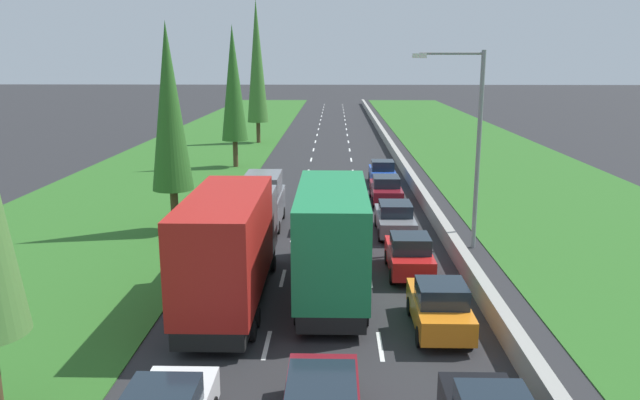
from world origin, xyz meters
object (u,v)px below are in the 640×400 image
(poplar_tree_fourth, at_px, (257,62))
(orange_hatchback_right_lane, at_px, (440,307))
(blue_hatchback_right_lane, at_px, (382,173))
(poplar_tree_third, at_px, (233,84))
(grey_sedan_right_lane, at_px, (395,218))
(silver_sedan_centre_lane, at_px, (327,190))
(street_light_mast, at_px, (471,136))
(green_box_truck_centre_lane, at_px, (332,236))
(red_hatchback_centre_lane, at_px, (327,214))
(poplar_tree_second, at_px, (169,108))
(red_hatchback_right_lane, at_px, (409,255))
(red_box_truck_left_lane, at_px, (231,245))
(grey_van_left_lane, at_px, (263,200))
(maroon_sedan_right_lane, at_px, (386,189))

(poplar_tree_fourth, bearing_deg, orange_hatchback_right_lane, -76.01)
(blue_hatchback_right_lane, relative_size, poplar_tree_third, 0.35)
(poplar_tree_fourth, bearing_deg, grey_sedan_right_lane, -72.20)
(orange_hatchback_right_lane, bearing_deg, silver_sedan_centre_lane, 101.95)
(grey_sedan_right_lane, distance_m, street_light_mast, 5.85)
(green_box_truck_centre_lane, relative_size, red_hatchback_centre_lane, 2.41)
(grey_sedan_right_lane, xyz_separation_m, poplar_tree_second, (-11.15, 0.22, 5.45))
(poplar_tree_fourth, bearing_deg, red_hatchback_right_lane, -74.69)
(red_box_truck_left_lane, xyz_separation_m, poplar_tree_second, (-4.45, 9.46, 4.08))
(red_box_truck_left_lane, relative_size, poplar_tree_third, 0.84)
(grey_van_left_lane, relative_size, red_hatchback_right_lane, 1.26)
(red_hatchback_centre_lane, relative_size, poplar_tree_second, 0.37)
(street_light_mast, bearing_deg, grey_sedan_right_lane, 144.33)
(grey_van_left_lane, bearing_deg, green_box_truck_centre_lane, -68.70)
(orange_hatchback_right_lane, height_order, red_hatchback_centre_lane, same)
(grey_van_left_lane, relative_size, blue_hatchback_right_lane, 1.26)
(silver_sedan_centre_lane, xyz_separation_m, blue_hatchback_right_lane, (3.80, 5.78, 0.02))
(grey_van_left_lane, bearing_deg, poplar_tree_second, -165.42)
(maroon_sedan_right_lane, relative_size, poplar_tree_third, 0.40)
(maroon_sedan_right_lane, bearing_deg, poplar_tree_third, 132.07)
(street_light_mast, bearing_deg, red_hatchback_right_lane, -129.28)
(grey_van_left_lane, distance_m, blue_hatchback_right_lane, 13.34)
(red_hatchback_right_lane, xyz_separation_m, poplar_tree_third, (-11.11, 25.50, 5.84))
(blue_hatchback_right_lane, distance_m, poplar_tree_fourth, 25.55)
(red_box_truck_left_lane, xyz_separation_m, green_box_truck_centre_lane, (3.59, 1.25, 0.00))
(red_box_truck_left_lane, distance_m, orange_hatchback_right_lane, 7.53)
(red_hatchback_centre_lane, bearing_deg, poplar_tree_second, -177.16)
(maroon_sedan_right_lane, bearing_deg, orange_hatchback_right_lane, -89.19)
(red_hatchback_right_lane, xyz_separation_m, blue_hatchback_right_lane, (0.27, 18.68, 0.00))
(maroon_sedan_right_lane, relative_size, street_light_mast, 0.50)
(poplar_tree_third, relative_size, street_light_mast, 1.25)
(grey_sedan_right_lane, height_order, maroon_sedan_right_lane, same)
(street_light_mast, bearing_deg, poplar_tree_fourth, 111.14)
(silver_sedan_centre_lane, bearing_deg, red_box_truck_left_lane, -101.21)
(green_box_truck_centre_lane, bearing_deg, orange_hatchback_right_lane, -44.58)
(red_box_truck_left_lane, xyz_separation_m, poplar_tree_fourth, (-4.32, 43.56, 6.12))
(grey_van_left_lane, distance_m, street_light_mast, 11.18)
(red_box_truck_left_lane, xyz_separation_m, silver_sedan_centre_lane, (3.20, 16.13, -1.37))
(red_box_truck_left_lane, distance_m, blue_hatchback_right_lane, 23.04)
(silver_sedan_centre_lane, xyz_separation_m, poplar_tree_fourth, (-7.52, 27.43, 7.50))
(red_hatchback_right_lane, height_order, street_light_mast, street_light_mast)
(poplar_tree_third, bearing_deg, grey_van_left_lane, -76.58)
(poplar_tree_fourth, bearing_deg, green_box_truck_centre_lane, -79.41)
(silver_sedan_centre_lane, distance_m, blue_hatchback_right_lane, 6.91)
(orange_hatchback_right_lane, xyz_separation_m, street_light_mast, (2.74, 9.19, 4.40))
(green_box_truck_centre_lane, bearing_deg, red_box_truck_left_lane, -160.79)
(green_box_truck_centre_lane, height_order, red_hatchback_right_lane, green_box_truck_centre_lane)
(silver_sedan_centre_lane, xyz_separation_m, street_light_mast, (6.61, -9.12, 4.42))
(poplar_tree_third, bearing_deg, grey_sedan_right_lane, -60.38)
(poplar_tree_fourth, bearing_deg, poplar_tree_second, -90.21)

